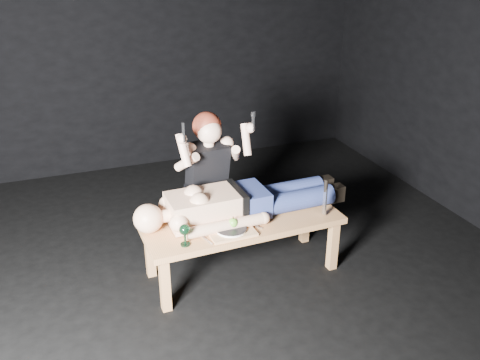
{
  "coord_description": "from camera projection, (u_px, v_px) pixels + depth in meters",
  "views": [
    {
      "loc": [
        -0.87,
        -2.96,
        2.28
      ],
      "look_at": [
        0.3,
        0.16,
        0.75
      ],
      "focal_mm": 38.41,
      "sensor_mm": 36.0,
      "label": 1
    }
  ],
  "objects": [
    {
      "name": "apple",
      "position": [
        233.0,
        223.0,
        3.57
      ],
      "size": [
        0.07,
        0.07,
        0.07
      ],
      "primitive_type": "sphere",
      "color": "#32971A",
      "rests_on": "plate"
    },
    {
      "name": "goblet",
      "position": [
        185.0,
        235.0,
        3.41
      ],
      "size": [
        0.08,
        0.08,
        0.16
      ],
      "primitive_type": null,
      "rotation": [
        0.0,
        0.0,
        0.03
      ],
      "color": "black",
      "rests_on": "table"
    },
    {
      "name": "knife_flat",
      "position": [
        253.0,
        229.0,
        3.62
      ],
      "size": [
        0.04,
        0.15,
        0.01
      ],
      "primitive_type": "cube",
      "rotation": [
        0.0,
        0.0,
        -0.17
      ],
      "color": "#B2B2B7",
      "rests_on": "table"
    },
    {
      "name": "lying_man",
      "position": [
        244.0,
        198.0,
        3.79
      ],
      "size": [
        1.49,
        0.5,
        0.27
      ],
      "primitive_type": null,
      "rotation": [
        0.0,
        0.0,
        0.03
      ],
      "color": "#D9AB8B",
      "rests_on": "table"
    },
    {
      "name": "fork_flat",
      "position": [
        206.0,
        240.0,
        3.49
      ],
      "size": [
        0.05,
        0.15,
        0.01
      ],
      "primitive_type": "cube",
      "rotation": [
        0.0,
        0.0,
        0.25
      ],
      "color": "#B2B2B7",
      "rests_on": "table"
    },
    {
      "name": "serving_tray",
      "position": [
        231.0,
        231.0,
        3.58
      ],
      "size": [
        0.32,
        0.24,
        0.02
      ],
      "primitive_type": "cube",
      "rotation": [
        0.0,
        0.0,
        0.03
      ],
      "color": "tan",
      "rests_on": "table"
    },
    {
      "name": "back_wall",
      "position": [
        132.0,
        29.0,
        5.25
      ],
      "size": [
        5.0,
        0.0,
        5.0
      ],
      "primitive_type": "plane",
      "rotation": [
        1.57,
        0.0,
        0.0
      ],
      "color": "black",
      "rests_on": "ground"
    },
    {
      "name": "kneeling_woman",
      "position": [
        204.0,
        179.0,
        4.03
      ],
      "size": [
        0.71,
        0.78,
        1.21
      ],
      "primitive_type": null,
      "rotation": [
        0.0,
        0.0,
        0.1
      ],
      "color": "black",
      "rests_on": "ground"
    },
    {
      "name": "ground",
      "position": [
        209.0,
        288.0,
        3.75
      ],
      "size": [
        5.0,
        5.0,
        0.0
      ],
      "primitive_type": "plane",
      "color": "black",
      "rests_on": "ground"
    },
    {
      "name": "carving_knife",
      "position": [
        325.0,
        198.0,
        3.76
      ],
      "size": [
        0.04,
        0.04,
        0.29
      ],
      "primitive_type": null,
      "rotation": [
        0.0,
        0.0,
        0.03
      ],
      "color": "#B2B2B7",
      "rests_on": "table"
    },
    {
      "name": "table",
      "position": [
        242.0,
        246.0,
        3.85
      ],
      "size": [
        1.47,
        0.59,
        0.45
      ],
      "primitive_type": "cube",
      "rotation": [
        0.0,
        0.0,
        0.03
      ],
      "color": "#C07B47",
      "rests_on": "ground"
    },
    {
      "name": "spoon_flat",
      "position": [
        254.0,
        225.0,
        3.68
      ],
      "size": [
        0.09,
        0.14,
        0.01
      ],
      "primitive_type": "cube",
      "rotation": [
        0.0,
        0.0,
        0.51
      ],
      "color": "#B2B2B7",
      "rests_on": "table"
    },
    {
      "name": "plate",
      "position": [
        231.0,
        229.0,
        3.58
      ],
      "size": [
        0.22,
        0.22,
        0.02
      ],
      "primitive_type": "cylinder",
      "rotation": [
        0.0,
        0.0,
        0.03
      ],
      "color": "white",
      "rests_on": "serving_tray"
    }
  ]
}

